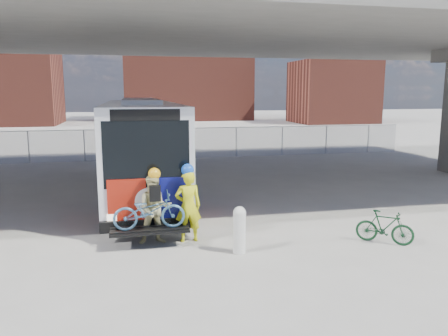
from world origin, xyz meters
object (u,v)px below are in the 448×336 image
object	(u,v)px
cyclist_hivis	(188,204)
bus	(141,139)
bike_parked	(385,227)
cyclist_tan	(155,208)
bollard	(239,228)

from	to	relation	value
cyclist_hivis	bus	bearing A→B (deg)	-83.55
cyclist_hivis	bike_parked	xyz separation A→B (m)	(5.02, -1.27, -0.57)
bus	bike_parked	world-z (taller)	bus
cyclist_tan	bike_parked	distance (m)	6.04
bollard	cyclist_hivis	distance (m)	1.65
bollard	bike_parked	size ratio (longest dim) A/B	0.81
bollard	cyclist_tan	distance (m)	2.31
bus	cyclist_tan	distance (m)	6.43
bollard	cyclist_hivis	world-z (taller)	cyclist_hivis
bollard	cyclist_tan	xyz separation A→B (m)	(-1.97, 1.15, 0.32)
bus	bike_parked	distance (m)	9.84
bus	cyclist_hivis	world-z (taller)	bus
bus	bike_parked	bearing A→B (deg)	-51.45
bike_parked	bollard	bearing A→B (deg)	125.73
bollard	cyclist_hivis	size ratio (longest dim) A/B	0.57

